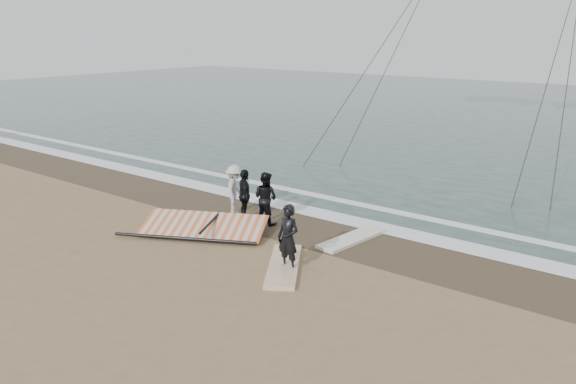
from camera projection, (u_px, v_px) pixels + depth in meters
name	position (u px, v px, depth m)	size (l,w,h in m)	color
ground	(210.00, 280.00, 13.94)	(120.00, 120.00, 0.00)	#8C704C
sea	(546.00, 118.00, 39.16)	(120.00, 54.00, 0.02)	#233838
wet_sand	(313.00, 230.00, 17.38)	(120.00, 2.80, 0.01)	#4C3D2B
foam_near	(338.00, 217.00, 18.44)	(120.00, 0.90, 0.01)	white
foam_far	(364.00, 205.00, 19.74)	(120.00, 0.45, 0.01)	white
man_main	(288.00, 238.00, 14.24)	(0.64, 0.42, 1.77)	black
board_white	(284.00, 266.00, 14.62)	(0.77, 2.73, 0.11)	silver
board_cream	(352.00, 239.00, 16.50)	(0.67, 2.51, 0.10)	silver
trio_cluster	(247.00, 194.00, 18.17)	(2.38, 1.41, 1.71)	black
sail_rig	(205.00, 227.00, 17.08)	(4.00, 3.28, 0.50)	black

